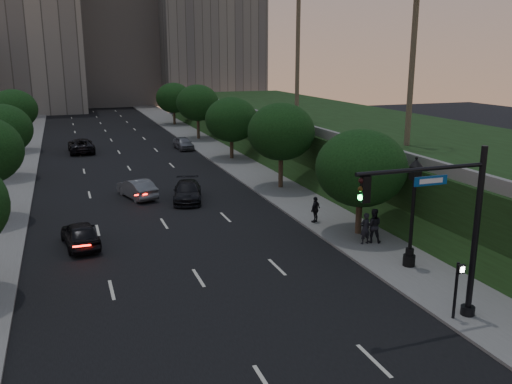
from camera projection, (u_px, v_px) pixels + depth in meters
name	position (u px, v px, depth m)	size (l,w,h in m)	color
ground	(229.00, 327.00, 21.04)	(160.00, 160.00, 0.00)	black
road_surface	(132.00, 173.00, 48.41)	(16.00, 140.00, 0.02)	black
sidewalk_right	(241.00, 164.00, 51.74)	(4.50, 140.00, 0.15)	slate
sidewalk_left	(7.00, 181.00, 45.06)	(4.50, 140.00, 0.15)	slate
embankment	(360.00, 141.00, 53.27)	(18.00, 90.00, 4.00)	black
parapet_wall	(280.00, 121.00, 49.92)	(0.35, 90.00, 0.70)	slate
office_block_left	(3.00, 21.00, 96.48)	(26.00, 20.00, 32.00)	gray
office_block_mid	(114.00, 41.00, 112.86)	(22.00, 18.00, 26.00)	#AAA49C
office_block_right	(204.00, 16.00, 112.02)	(20.00, 22.00, 36.00)	slate
tree_right_a	(361.00, 168.00, 30.70)	(5.20, 5.20, 6.24)	#38281C
tree_right_b	(281.00, 132.00, 41.53)	(5.20, 5.20, 6.74)	#38281C
tree_right_c	(231.00, 120.00, 53.52)	(5.20, 5.20, 6.24)	#38281C
tree_right_d	(198.00, 103.00, 66.17)	(5.20, 5.20, 6.74)	#38281C
tree_right_e	(174.00, 98.00, 79.98)	(5.20, 5.20, 6.24)	#38281C
tree_left_c	(1.00, 130.00, 44.93)	(5.00, 5.00, 6.34)	#38281C
tree_left_d	(13.00, 109.00, 57.62)	(5.00, 5.00, 6.71)	#38281C
traffic_signal_mast	(453.00, 234.00, 20.51)	(5.68, 0.56, 7.00)	black
street_lamp	(412.00, 217.00, 26.15)	(0.64, 0.64, 5.62)	black
pedestrian_signal	(457.00, 285.00, 21.05)	(0.30, 0.33, 2.50)	black
sedan_near_left	(80.00, 234.00, 29.67)	(1.70, 4.24, 1.44)	black
sedan_mid_left	(137.00, 188.00, 39.79)	(1.51, 4.33, 1.43)	#5A5D62
sedan_far_left	(81.00, 145.00, 58.19)	(2.55, 5.52, 1.53)	black
sedan_near_right	(187.00, 191.00, 38.98)	(1.95, 4.79, 1.39)	black
sedan_far_right	(183.00, 143.00, 60.15)	(1.64, 4.08, 1.39)	slate
pedestrian_a	(365.00, 228.00, 29.64)	(0.64, 0.42, 1.77)	black
pedestrian_b	(373.00, 226.00, 29.87)	(0.94, 0.73, 1.93)	black
pedestrian_c	(315.00, 209.00, 33.50)	(0.96, 0.40, 1.63)	black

